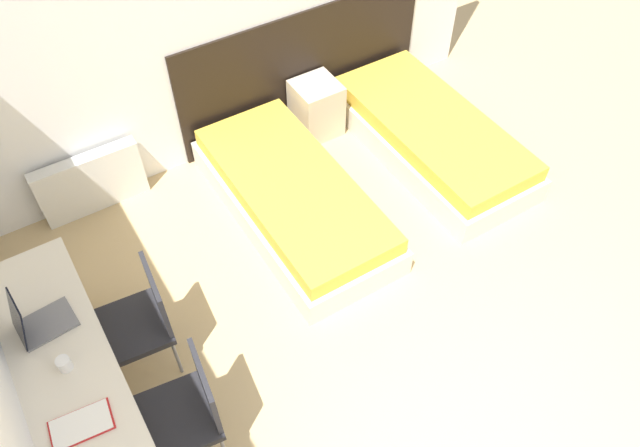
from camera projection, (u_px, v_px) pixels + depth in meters
wall_back at (205, 16)px, 4.87m from camera, size 5.36×0.05×2.70m
headboard_panel at (303, 68)px, 5.73m from camera, size 2.49×0.03×1.14m
bed_near_window at (294, 198)px, 5.19m from camera, size 0.93×2.05×0.40m
bed_near_door at (431, 136)px, 5.69m from camera, size 0.93×2.05×0.40m
nightstand at (316, 108)px, 5.83m from camera, size 0.40×0.40×0.53m
radiator at (91, 183)px, 5.19m from camera, size 0.88×0.12×0.55m
desk at (78, 393)px, 3.64m from camera, size 0.54×2.12×0.76m
chair_near_laptop at (139, 319)px, 4.09m from camera, size 0.52×0.52×0.88m
chair_near_notebook at (185, 410)px, 3.68m from camera, size 0.53×0.53×0.88m
laptop at (37, 322)px, 3.68m from camera, size 0.35×0.27×0.33m
open_notebook at (81, 425)px, 3.34m from camera, size 0.35×0.22×0.02m
mug at (64, 364)px, 3.53m from camera, size 0.08×0.08×0.09m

